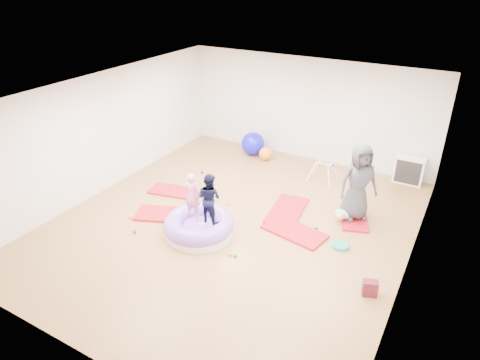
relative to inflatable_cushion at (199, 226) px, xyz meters
The scene contains 19 objects.
room 1.46m from the inflatable_cushion, 59.33° to the left, with size 7.01×8.01×2.81m.
gym_mat_front_left 1.09m from the inflatable_cushion, 168.57° to the left, with size 1.27×0.64×0.05m, color #A9171B.
gym_mat_mid_left 1.97m from the inflatable_cushion, 143.71° to the left, with size 1.11×0.56×0.05m, color #A9171B.
gym_mat_center_back 2.08m from the inflatable_cushion, 54.43° to the left, with size 1.34×0.67×0.06m, color #A9171B.
gym_mat_right 1.96m from the inflatable_cushion, 30.40° to the left, with size 1.28×0.64×0.05m, color #A9171B.
gym_mat_rear_right 3.37m from the inflatable_cushion, 39.31° to the left, with size 1.09×0.54×0.05m, color #A9171B.
inflatable_cushion is the anchor object (origin of this frame).
child_pink 0.73m from the inflatable_cushion, behind, with size 0.35×0.23×0.96m, color pink.
child_navy 0.80m from the inflatable_cushion, 11.58° to the left, with size 0.50×0.39×1.03m, color black.
adult_caregiver 3.44m from the inflatable_cushion, 39.69° to the left, with size 0.82×0.53×1.68m, color #373842.
infant 3.06m from the inflatable_cushion, 38.80° to the left, with size 0.36×0.37×0.21m.
ball_pit_balls 0.63m from the inflatable_cushion, 110.98° to the left, with size 3.75×3.06×0.07m.
exercise_ball_blue 4.24m from the inflatable_cushion, 103.03° to the left, with size 0.67×0.67×0.67m, color #0F0CD8.
exercise_ball_orange 3.99m from the inflatable_cushion, 96.73° to the left, with size 0.37×0.37×0.37m, color orange.
infant_play_gym 3.77m from the inflatable_cushion, 68.61° to the left, with size 0.65×0.62×0.50m.
cube_shelf 5.55m from the inflatable_cushion, 53.84° to the left, with size 0.69×0.34×0.69m.
balance_disc 2.84m from the inflatable_cushion, 20.00° to the left, with size 0.33×0.33×0.07m, color teal.
backpack 3.51m from the inflatable_cushion, ahead, with size 0.25×0.15×0.28m, color maroon.
yellow_toy 1.47m from the inflatable_cushion, behind, with size 0.22×0.22×0.03m, color gold.
Camera 1 is at (3.94, -6.63, 4.97)m, focal length 32.00 mm.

